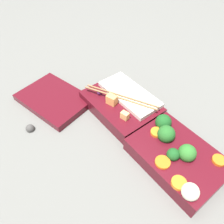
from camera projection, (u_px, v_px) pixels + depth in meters
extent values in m
plane|color=slate|center=(143.00, 133.00, 0.58)|extent=(3.00, 3.00, 0.00)
cube|color=#510F19|center=(176.00, 157.00, 0.51)|extent=(0.21, 0.15, 0.04)
sphere|color=#2D7028|center=(187.00, 153.00, 0.48)|extent=(0.04, 0.04, 0.04)
sphere|color=#236023|center=(166.00, 134.00, 0.52)|extent=(0.04, 0.04, 0.04)
sphere|color=#19511E|center=(173.00, 155.00, 0.48)|extent=(0.03, 0.03, 0.03)
sphere|color=#19511E|center=(163.00, 122.00, 0.54)|extent=(0.04, 0.04, 0.04)
cylinder|color=orange|center=(163.00, 162.00, 0.47)|extent=(0.04, 0.04, 0.01)
cylinder|color=orange|center=(158.00, 131.00, 0.53)|extent=(0.04, 0.04, 0.01)
cylinder|color=orange|center=(179.00, 183.00, 0.44)|extent=(0.04, 0.04, 0.01)
cylinder|color=orange|center=(219.00, 160.00, 0.48)|extent=(0.03, 0.03, 0.01)
sphere|color=beige|center=(190.00, 192.00, 0.42)|extent=(0.04, 0.04, 0.04)
cube|color=#510F19|center=(121.00, 105.00, 0.63)|extent=(0.21, 0.15, 0.04)
cube|color=silver|center=(130.00, 94.00, 0.62)|extent=(0.19, 0.09, 0.01)
cube|color=#EAB266|center=(125.00, 116.00, 0.56)|extent=(0.02, 0.02, 0.02)
cube|color=#F4A356|center=(112.00, 100.00, 0.60)|extent=(0.03, 0.03, 0.03)
sphere|color=#4C1E4C|center=(99.00, 93.00, 0.63)|extent=(0.01, 0.01, 0.01)
cylinder|color=olive|center=(122.00, 96.00, 0.61)|extent=(0.20, 0.10, 0.01)
cylinder|color=olive|center=(121.00, 97.00, 0.60)|extent=(0.20, 0.10, 0.01)
cube|color=#510F19|center=(54.00, 99.00, 0.66)|extent=(0.23, 0.19, 0.02)
sphere|color=#474442|center=(30.00, 128.00, 0.59)|extent=(0.02, 0.02, 0.02)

